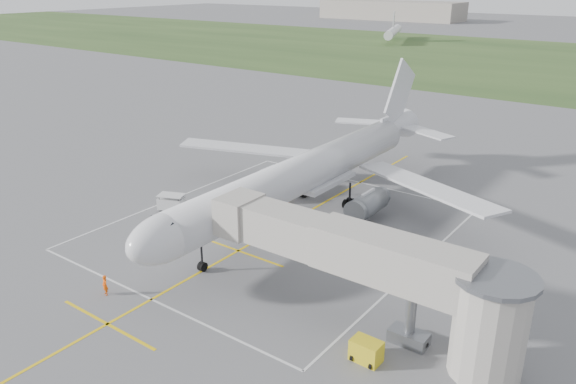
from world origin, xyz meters
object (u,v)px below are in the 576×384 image
Objects in this scene: ramp_worker_wing at (289,194)px; jet_bridge at (382,270)px; ramp_worker_nose at (105,285)px; airliner at (307,172)px; gpu_unit at (366,351)px; baggage_cart at (172,203)px.

jet_bridge is at bearing -157.07° from ramp_worker_wing.
ramp_worker_nose is 23.69m from ramp_worker_wing.
ramp_worker_nose is at bearing 152.12° from ramp_worker_wing.
ramp_worker_nose is (-3.35, -22.34, -3.58)m from airliner.
airliner is 24.42m from gpu_unit.
ramp_worker_nose is at bearing -165.33° from gpu_unit.
ramp_worker_nose reaches higher than gpu_unit.
gpu_unit is (0.87, -3.28, -4.03)m from jet_bridge.
baggage_cart is at bearing 166.99° from jet_bridge.
jet_bridge reaches higher than ramp_worker_nose.
ramp_worker_wing is at bearing 103.49° from ramp_worker_nose.
jet_bridge is at bearing 105.98° from gpu_unit.
gpu_unit is at bearing 27.34° from ramp_worker_nose.
baggage_cart reaches higher than ramp_worker_wing.
airliner is 21.22m from jet_bridge.
airliner is 2.00× the size of jet_bridge.
airliner reaches higher than ramp_worker_nose.
gpu_unit is 27.38m from ramp_worker_wing.
jet_bridge reaches higher than baggage_cart.
baggage_cart is 1.68× the size of ramp_worker_wing.
jet_bridge is at bearing 36.76° from ramp_worker_nose.
airliner is 28.75× the size of ramp_worker_nose.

